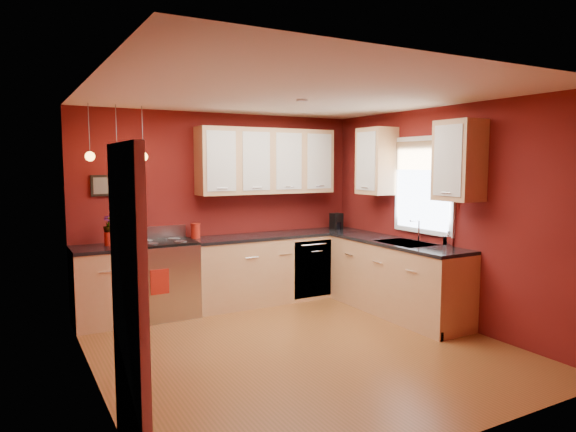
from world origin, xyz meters
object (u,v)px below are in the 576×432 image
gas_range (164,278)px  sink (406,245)px  red_canister (195,231)px  coffee_maker (337,222)px  soap_pump (448,239)px

gas_range → sink: 3.05m
red_canister → coffee_maker: (2.17, -0.11, 0.01)m
gas_range → soap_pump: soap_pump is taller
gas_range → sink: (2.62, -1.50, 0.43)m
sink → coffee_maker: (0.02, 1.54, 0.13)m
gas_range → red_canister: size_ratio=5.61×
gas_range → soap_pump: 3.52m
sink → red_canister: size_ratio=3.54×
gas_range → coffee_maker: coffee_maker is taller
sink → coffee_maker: sink is taller
sink → red_canister: 2.71m
sink → red_canister: sink is taller
gas_range → coffee_maker: size_ratio=4.68×
gas_range → coffee_maker: (2.64, 0.04, 0.57)m
red_canister → soap_pump: bearing=-41.1°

